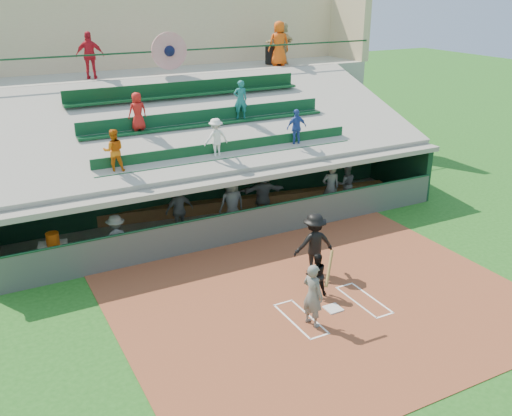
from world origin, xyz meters
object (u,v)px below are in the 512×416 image
batter_at_plate (313,295)px  water_cooler (53,239)px  catcher (316,275)px  trash_bin (271,55)px  white_table (54,255)px  home_plate (333,308)px

batter_at_plate → water_cooler: size_ratio=4.97×
catcher → trash_bin: size_ratio=1.47×
batter_at_plate → catcher: bearing=53.3°
white_table → water_cooler: (0.02, -0.07, 0.57)m
white_table → trash_bin: size_ratio=0.99×
home_plate → water_cooler: water_cooler is taller
water_cooler → trash_bin: trash_bin is taller
home_plate → trash_bin: 15.23m
home_plate → batter_at_plate: bearing=-159.2°
home_plate → catcher: size_ratio=0.34×
white_table → water_cooler: size_ratio=2.15×
white_table → trash_bin: (11.63, 7.27, 4.62)m
home_plate → white_table: size_ratio=0.51×
batter_at_plate → water_cooler: batter_at_plate is taller
home_plate → catcher: bearing=89.8°
batter_at_plate → white_table: 8.27m
catcher → white_table: catcher is taller
catcher → batter_at_plate: bearing=65.5°
batter_at_plate → white_table: bearing=129.5°
batter_at_plate → catcher: batter_at_plate is taller
batter_at_plate → white_table: size_ratio=2.32×
catcher → white_table: size_ratio=1.49×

